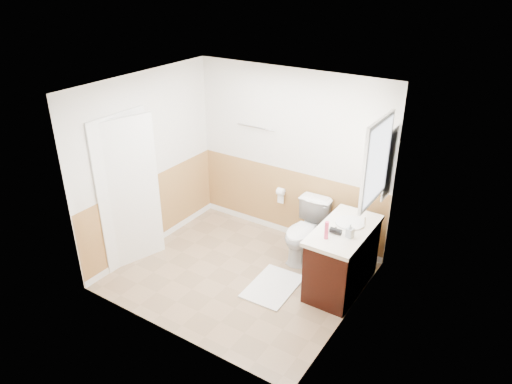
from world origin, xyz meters
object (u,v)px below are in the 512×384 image
Objects in this scene: vanity_cabinet at (342,260)px; lotion_bottle at (326,230)px; bath_mat at (273,286)px; soap_dispenser at (350,231)px; toilet at (305,231)px.

lotion_bottle is (-0.10, -0.32, 0.56)m from vanity_cabinet.
soap_dispenser is at bearing 22.07° from bath_mat.
soap_dispenser is at bearing -51.32° from vanity_cabinet.
bath_mat is at bearing -157.93° from soap_dispenser.
lotion_bottle is at bearing -141.60° from soap_dispenser.
vanity_cabinet is at bearing 34.46° from bath_mat.
vanity_cabinet is at bearing 72.86° from lotion_bottle.
lotion_bottle reaches higher than soap_dispenser.
lotion_bottle is (0.61, 0.16, 0.95)m from bath_mat.
toilet is 1.01× the size of bath_mat.
lotion_bottle is 1.27× the size of soap_dispenser.
lotion_bottle is 0.28m from soap_dispenser.
lotion_bottle reaches higher than bath_mat.
toilet is 1.11m from soap_dispenser.
vanity_cabinet is 5.00× the size of lotion_bottle.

